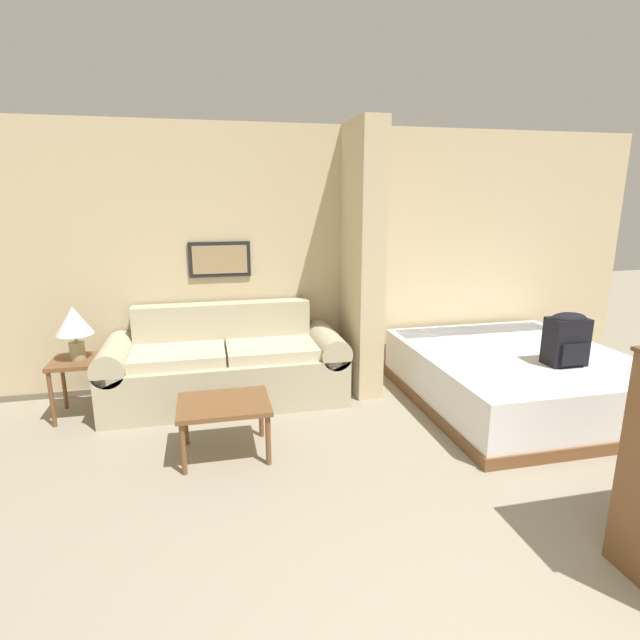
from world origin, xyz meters
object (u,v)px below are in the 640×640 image
object	(u,v)px
table_lamp	(74,323)
backpack	(567,338)
bed	(515,376)
coffee_table	(224,408)
couch	(226,367)

from	to	relation	value
table_lamp	backpack	distance (m)	4.23
bed	backpack	bearing A→B (deg)	-68.16
coffee_table	bed	xyz separation A→B (m)	(2.72, 0.39, -0.12)
table_lamp	coffee_table	bearing A→B (deg)	-39.35
coffee_table	bed	distance (m)	2.75
table_lamp	backpack	xyz separation A→B (m)	(4.10, -1.02, -0.11)
table_lamp	bed	size ratio (longest dim) A/B	0.22
couch	backpack	size ratio (longest dim) A/B	4.91
coffee_table	backpack	bearing A→B (deg)	-0.50
couch	bed	distance (m)	2.74
coffee_table	backpack	xyz separation A→B (m)	(2.89, -0.03, 0.37)
table_lamp	backpack	bearing A→B (deg)	-13.93
couch	bed	bearing A→B (deg)	-14.13
couch	backpack	distance (m)	3.06
bed	backpack	xyz separation A→B (m)	(0.17, -0.42, 0.48)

